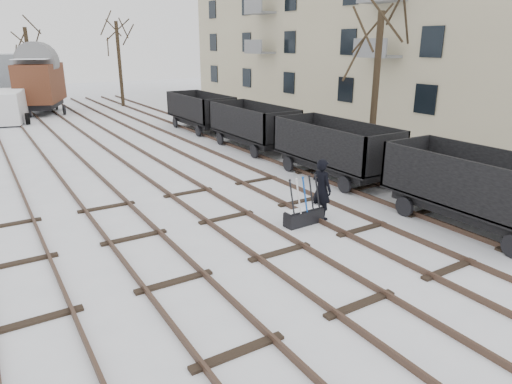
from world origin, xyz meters
TOP-DOWN VIEW (x-y plane):
  - ground at (0.00, 0.00)m, footprint 120.00×120.00m
  - tracks at (-0.00, 13.67)m, footprint 13.90×52.00m
  - apartment_block at (19.95, 14.00)m, footprint 10.12×45.00m
  - ground_frame at (1.80, 1.31)m, footprint 1.32×0.47m
  - worker at (2.55, 1.41)m, footprint 0.58×0.78m
  - freight_wagon_a at (6.00, -1.64)m, footprint 2.24×5.59m
  - freight_wagon_b at (6.00, 4.76)m, footprint 2.24×5.59m
  - freight_wagon_c at (6.00, 11.16)m, footprint 2.24×5.59m
  - freight_wagon_d at (6.00, 17.56)m, footprint 2.24×5.59m
  - box_van_wagon at (-1.42, 30.99)m, footprint 4.69×6.22m
  - panel_van at (-4.20, 27.40)m, footprint 3.23×5.34m
  - tree_near at (9.22, 5.86)m, footprint 0.30×0.30m
  - tree_far_left at (-1.76, 32.69)m, footprint 0.30×0.30m
  - tree_far_right at (5.25, 32.09)m, footprint 0.30×0.30m

SIDE VIEW (x-z plane):
  - ground at x=0.00m, z-range 0.00..0.00m
  - tracks at x=0.00m, z-range -0.01..0.16m
  - ground_frame at x=1.80m, z-range -0.46..1.03m
  - freight_wagon_a at x=6.00m, z-range -0.27..2.01m
  - freight_wagon_b at x=6.00m, z-range -0.27..2.01m
  - freight_wagon_c at x=6.00m, z-range -0.27..2.01m
  - freight_wagon_d at x=6.00m, z-range -0.27..2.01m
  - worker at x=2.55m, z-range 0.00..1.96m
  - panel_van at x=-4.20m, z-range 0.05..2.24m
  - box_van_wagon at x=-1.42m, z-range 0.35..4.59m
  - tree_far_left at x=-1.76m, z-range 0.00..6.54m
  - tree_near at x=9.22m, z-range 0.00..6.66m
  - tree_far_right at x=5.25m, z-range 0.00..7.12m
  - apartment_block at x=19.95m, z-range 0.00..16.10m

